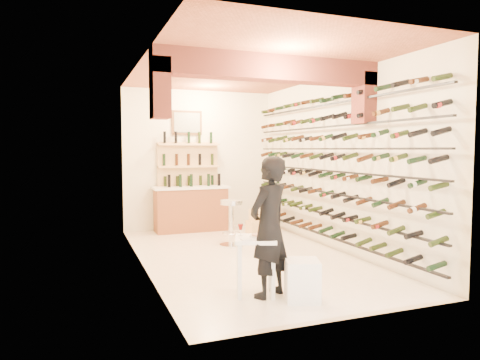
% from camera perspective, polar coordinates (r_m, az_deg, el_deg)
% --- Properties ---
extents(ground, '(6.00, 6.00, 0.00)m').
position_cam_1_polar(ground, '(7.66, 0.80, -9.89)').
color(ground, white).
rests_on(ground, ground).
extents(room_shell, '(3.52, 6.02, 3.21)m').
position_cam_1_polar(room_shell, '(7.21, 1.58, 7.27)').
color(room_shell, '#EEE6CE').
rests_on(room_shell, ground).
extents(wine_rack, '(0.32, 5.70, 2.56)m').
position_cam_1_polar(wine_rack, '(8.13, 10.92, 1.87)').
color(wine_rack, black).
rests_on(wine_rack, ground).
extents(back_counter, '(1.70, 0.62, 1.29)m').
position_cam_1_polar(back_counter, '(9.96, -6.38, -3.56)').
color(back_counter, brown).
rests_on(back_counter, ground).
extents(back_shelving, '(1.40, 0.31, 2.73)m').
position_cam_1_polar(back_shelving, '(10.13, -6.74, 0.17)').
color(back_shelving, tan).
rests_on(back_shelving, ground).
extents(tasting_table, '(0.65, 0.65, 0.89)m').
position_cam_1_polar(tasting_table, '(5.60, 2.00, -8.76)').
color(tasting_table, white).
rests_on(tasting_table, ground).
extents(white_stool, '(0.51, 0.51, 0.50)m').
position_cam_1_polar(white_stool, '(5.53, 8.09, -12.75)').
color(white_stool, white).
rests_on(white_stool, ground).
extents(person, '(0.77, 0.69, 1.75)m').
position_cam_1_polar(person, '(5.49, 3.80, -6.10)').
color(person, black).
rests_on(person, ground).
extents(chrome_barstool, '(0.45, 0.45, 0.88)m').
position_cam_1_polar(chrome_barstool, '(8.36, -1.14, -5.16)').
color(chrome_barstool, silver).
rests_on(chrome_barstool, ground).
extents(crate_lower, '(0.50, 0.38, 0.28)m').
position_cam_1_polar(crate_lower, '(9.67, 2.38, -6.12)').
color(crate_lower, '#E5BE7D').
rests_on(crate_lower, ground).
extents(crate_upper, '(0.49, 0.41, 0.24)m').
position_cam_1_polar(crate_upper, '(9.63, 2.38, -4.59)').
color(crate_upper, '#E5BE7D').
rests_on(crate_upper, crate_lower).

